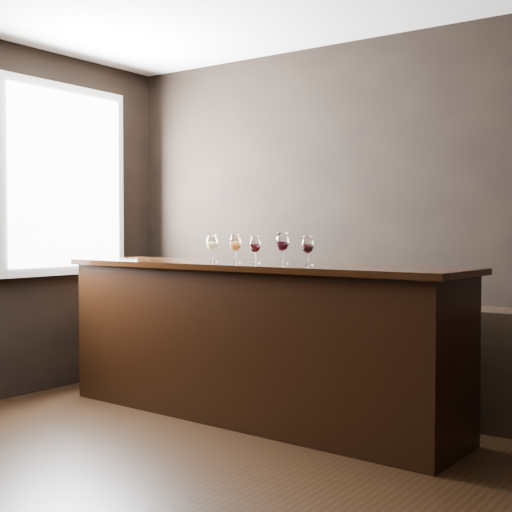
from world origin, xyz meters
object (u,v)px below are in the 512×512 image
Objects in this scene: glass_amber at (235,243)px; glass_red_b at (282,243)px; glass_red_a at (255,245)px; back_bar_shelf at (385,357)px; glass_red_c at (308,246)px; glass_white at (212,243)px; bar_counter at (253,344)px.

glass_red_b reaches higher than glass_amber.
glass_amber is 1.08× the size of glass_red_a.
glass_red_b is at bearing -120.56° from back_bar_shelf.
glass_red_b is at bearing 168.71° from glass_red_c.
back_bar_shelf is 10.32× the size of glass_red_b.
glass_white is 1.00× the size of glass_amber.
glass_red_c is (0.23, -0.05, -0.02)m from glass_red_b.
glass_red_c is (0.85, -0.06, -0.01)m from glass_white.
back_bar_shelf is 10.99× the size of glass_amber.
glass_red_c is at bearing -0.93° from glass_red_a.
glass_red_c is at bearing -11.29° from glass_red_b.
glass_amber is 1.06× the size of glass_red_c.
glass_amber is at bearing 168.89° from glass_red_a.
back_bar_shelf is at bearing 50.47° from glass_red_a.
back_bar_shelf is (0.65, 0.75, -0.13)m from bar_counter.
bar_counter is 16.15× the size of glass_red_a.
glass_red_c is (-0.19, -0.77, 0.83)m from back_bar_shelf.
glass_white is 1.07× the size of glass_red_a.
glass_amber is at bearing 175.78° from glass_red_c.
bar_counter is 14.09× the size of glass_red_b.
back_bar_shelf is 1.28m from glass_red_a.
back_bar_shelf is 1.52m from glass_white.
glass_red_a is (-0.63, -0.76, 0.82)m from back_bar_shelf.
glass_red_a is at bearing -129.53° from back_bar_shelf.
back_bar_shelf is at bearing 40.94° from glass_amber.
glass_white is 0.43m from glass_red_a.
glass_red_a is 0.43m from glass_red_c.
glass_red_a reaches higher than back_bar_shelf.
back_bar_shelf is 1.38m from glass_amber.
glass_red_a is at bearing -169.05° from glass_red_b.
glass_white reaches higher than glass_red_c.
glass_red_b reaches higher than glass_red_a.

